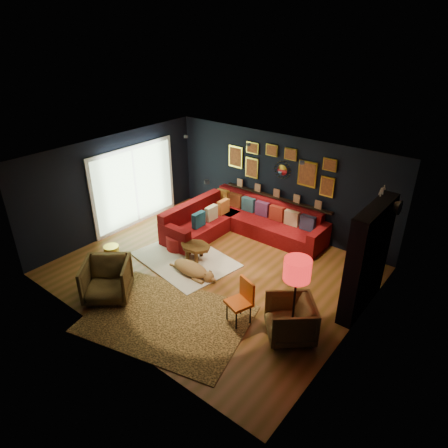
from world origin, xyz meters
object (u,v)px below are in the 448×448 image
Objects in this scene: pouf at (177,242)px; dog at (191,266)px; floor_lamp at (297,273)px; sectional at (238,223)px; coffee_table at (195,248)px; armchair_right at (290,318)px; orange_chair at (242,298)px; gold_stool at (112,254)px; armchair_left at (107,278)px.

pouf is 0.41× the size of dog.
floor_lamp reaches higher than pouf.
pouf is (-0.69, -1.61, -0.12)m from sectional.
floor_lamp is (3.10, -0.89, 1.07)m from coffee_table.
armchair_right is 0.94m from orange_chair.
gold_stool is (-0.76, -1.38, 0.02)m from pouf.
dog is at bearing -81.41° from sectional.
armchair_left is at bearing -96.58° from sectional.
orange_chair is at bearing -16.05° from dog.
floor_lamp is 1.29× the size of dog.
orange_chair is (2.83, -1.13, 0.32)m from pouf.
sectional is 4.06× the size of coffee_table.
orange_chair reaches higher than gold_stool.
sectional is at bearing 140.33° from floor_lamp.
dog is (1.78, 0.77, 0.00)m from gold_stool.
sectional is 2.04× the size of floor_lamp.
armchair_left is at bearing -101.98° from coffee_table.
gold_stool is 0.26× the size of floor_lamp.
floor_lamp is at bearing -14.38° from pouf.
coffee_table is at bearing 41.48° from gold_stool.
pouf is at bearing -145.72° from armchair_right.
orange_chair is (3.59, 0.25, 0.31)m from gold_stool.
pouf is at bearing 177.59° from orange_chair.
armchair_right reaches higher than coffee_table.
armchair_left is 3.90m from floor_lamp.
sectional is 3.82× the size of orange_chair.
orange_chair is (2.13, -1.05, 0.19)m from coffee_table.
armchair_left is at bearing -111.10° from armchair_right.
sectional reaches higher than armchair_right.
dog is at bearing 23.37° from gold_stool.
coffee_table is 1.96m from gold_stool.
orange_chair is at bearing 3.91° from gold_stool.
armchair_left reaches higher than pouf.
floor_lamp is (3.11, -2.58, 1.09)m from sectional.
floor_lamp reaches higher than orange_chair.
floor_lamp is at bearing -20.93° from armchair_left.
armchair_right reaches higher than gold_stool.
armchair_right is (3.50, 1.31, -0.04)m from armchair_left.
gold_stool is (-1.45, -2.99, -0.10)m from sectional.
armchair_left reaches higher than gold_stool.
armchair_left is 2.82m from orange_chair.
coffee_table is at bearing 37.37° from armchair_left.
gold_stool is (-4.51, -0.44, -0.20)m from armchair_right.
gold_stool is (-1.00, 0.87, -0.24)m from armchair_left.
pouf is 0.63× the size of armchair_right.
sectional is 7.75× the size of gold_stool.
orange_chair is 0.53× the size of floor_lamp.
orange_chair is (-0.92, -0.19, 0.11)m from armchair_right.
gold_stool is at bearing -115.87° from sectional.
armchair_left reaches higher than dog.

